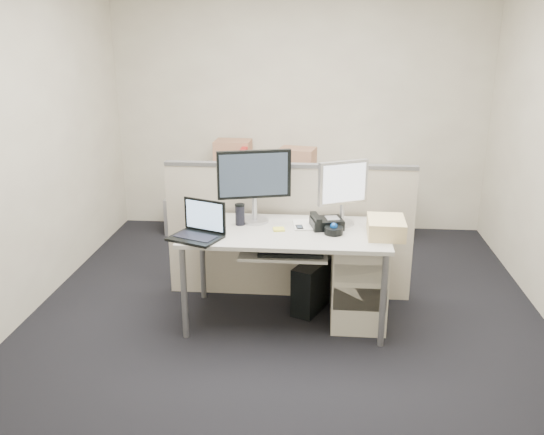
# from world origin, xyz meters

# --- Properties ---
(floor) EXTENTS (4.00, 4.50, 0.01)m
(floor) POSITION_xyz_m (0.00, 0.00, -0.01)
(floor) COLOR black
(floor) RESTS_ON ground
(wall_back) EXTENTS (4.00, 0.02, 2.70)m
(wall_back) POSITION_xyz_m (0.00, 2.25, 1.35)
(wall_back) COLOR #B6AB98
(wall_back) RESTS_ON ground
(wall_front) EXTENTS (4.00, 0.02, 2.70)m
(wall_front) POSITION_xyz_m (0.00, -2.25, 1.35)
(wall_front) COLOR #B6AB98
(wall_front) RESTS_ON ground
(wall_left) EXTENTS (0.02, 4.50, 2.70)m
(wall_left) POSITION_xyz_m (-2.00, 0.00, 1.35)
(wall_left) COLOR #B6AB98
(wall_left) RESTS_ON ground
(desk) EXTENTS (1.50, 0.75, 0.73)m
(desk) POSITION_xyz_m (0.00, 0.00, 0.66)
(desk) COLOR beige
(desk) RESTS_ON floor
(keyboard_tray) EXTENTS (0.62, 0.32, 0.02)m
(keyboard_tray) POSITION_xyz_m (0.00, -0.18, 0.62)
(keyboard_tray) COLOR beige
(keyboard_tray) RESTS_ON desk
(drawer_pedestal) EXTENTS (0.40, 0.55, 0.65)m
(drawer_pedestal) POSITION_xyz_m (0.55, 0.05, 0.33)
(drawer_pedestal) COLOR beige
(drawer_pedestal) RESTS_ON floor
(cubicle_partition) EXTENTS (2.00, 0.06, 1.10)m
(cubicle_partition) POSITION_xyz_m (0.00, 0.45, 0.55)
(cubicle_partition) COLOR #B8A995
(cubicle_partition) RESTS_ON floor
(back_counter) EXTENTS (2.00, 0.60, 0.72)m
(back_counter) POSITION_xyz_m (0.00, 1.93, 0.36)
(back_counter) COLOR beige
(back_counter) RESTS_ON floor
(monitor_main) EXTENTS (0.59, 0.36, 0.56)m
(monitor_main) POSITION_xyz_m (-0.25, 0.18, 1.01)
(monitor_main) COLOR black
(monitor_main) RESTS_ON desk
(monitor_small) EXTENTS (0.44, 0.35, 0.48)m
(monitor_small) POSITION_xyz_m (0.41, 0.18, 0.97)
(monitor_small) COLOR #B7B7BC
(monitor_small) RESTS_ON desk
(laptop) EXTENTS (0.41, 0.37, 0.26)m
(laptop) POSITION_xyz_m (-0.62, -0.24, 0.86)
(laptop) COLOR black
(laptop) RESTS_ON desk
(trackball) EXTENTS (0.17, 0.17, 0.05)m
(trackball) POSITION_xyz_m (0.35, -0.05, 0.76)
(trackball) COLOR black
(trackball) RESTS_ON desk
(desk_phone) EXTENTS (0.26, 0.23, 0.07)m
(desk_phone) POSITION_xyz_m (0.30, 0.08, 0.77)
(desk_phone) COLOR black
(desk_phone) RESTS_ON desk
(paper_stack) EXTENTS (0.23, 0.27, 0.01)m
(paper_stack) POSITION_xyz_m (0.15, 0.12, 0.74)
(paper_stack) COLOR silver
(paper_stack) RESTS_ON desk
(sticky_pad) EXTENTS (0.10, 0.10, 0.01)m
(sticky_pad) POSITION_xyz_m (-0.05, 0.00, 0.74)
(sticky_pad) COLOR #EBEA40
(sticky_pad) RESTS_ON desk
(travel_mug) EXTENTS (0.07, 0.07, 0.15)m
(travel_mug) POSITION_xyz_m (-0.35, 0.09, 0.81)
(travel_mug) COLOR black
(travel_mug) RESTS_ON desk
(banana) EXTENTS (0.17, 0.09, 0.04)m
(banana) POSITION_xyz_m (0.28, 0.10, 0.75)
(banana) COLOR #FFF342
(banana) RESTS_ON desk
(cellphone) EXTENTS (0.07, 0.10, 0.01)m
(cellphone) POSITION_xyz_m (0.10, 0.05, 0.74)
(cellphone) COLOR black
(cellphone) RESTS_ON desk
(manila_folders) EXTENTS (0.27, 0.34, 0.12)m
(manila_folders) POSITION_xyz_m (0.72, -0.05, 0.79)
(manila_folders) COLOR #D6B77F
(manila_folders) RESTS_ON desk
(keyboard) EXTENTS (0.46, 0.18, 0.03)m
(keyboard) POSITION_xyz_m (0.05, -0.22, 0.64)
(keyboard) COLOR black
(keyboard) RESTS_ON keyboard_tray
(pc_tower_desk) EXTENTS (0.32, 0.45, 0.39)m
(pc_tower_desk) POSITION_xyz_m (0.20, 0.20, 0.20)
(pc_tower_desk) COLOR black
(pc_tower_desk) RESTS_ON floor
(pc_tower_spare_dark) EXTENTS (0.19, 0.47, 0.44)m
(pc_tower_spare_dark) POSITION_xyz_m (-1.05, 2.03, 0.22)
(pc_tower_spare_dark) COLOR black
(pc_tower_spare_dark) RESTS_ON floor
(pc_tower_spare_silver) EXTENTS (0.24, 0.45, 0.40)m
(pc_tower_spare_silver) POSITION_xyz_m (-1.30, 1.95, 0.20)
(pc_tower_spare_silver) COLOR #B7B7BC
(pc_tower_spare_silver) RESTS_ON floor
(cardboard_box_left) EXTENTS (0.39, 0.30, 0.28)m
(cardboard_box_left) POSITION_xyz_m (-0.70, 2.05, 0.86)
(cardboard_box_left) COLOR #B27451
(cardboard_box_left) RESTS_ON back_counter
(cardboard_box_right) EXTENTS (0.41, 0.34, 0.26)m
(cardboard_box_right) POSITION_xyz_m (0.00, 1.81, 0.85)
(cardboard_box_right) COLOR #B27451
(cardboard_box_right) RESTS_ON back_counter
(red_binder) EXTENTS (0.06, 0.27, 0.25)m
(red_binder) POSITION_xyz_m (-0.55, 1.83, 0.84)
(red_binder) COLOR #B31A19
(red_binder) RESTS_ON back_counter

